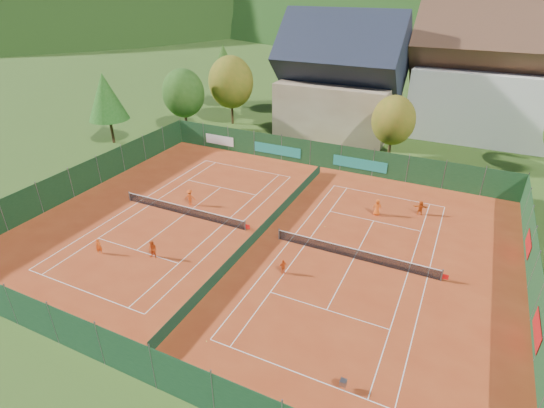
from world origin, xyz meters
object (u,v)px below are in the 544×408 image
Objects in this scene: player_right_near at (283,267)px; chalet at (341,83)px; player_left_far at (190,197)px; player_right_far_b at (420,208)px; ball_hopper at (343,382)px; player_left_mid at (153,250)px; player_right_far_a at (377,207)px; hotel_block_a at (496,81)px; player_left_near at (99,246)px.

chalet is at bearing 46.59° from player_right_near.
player_right_far_b is (20.13, 7.52, -0.11)m from player_left_far.
player_right_near is (-6.95, 7.79, 0.04)m from ball_hopper.
player_left_mid is 19.98m from player_right_far_a.
player_right_far_a is 3.98m from player_right_far_b.
chalet is 35.25m from player_right_near.
player_left_far reaches higher than player_right_near.
hotel_block_a reaches higher than player_left_far.
player_right_near is (14.11, 3.90, -0.06)m from player_left_near.
player_left_near is at bearing -120.90° from hotel_block_a.
player_right_near is at bearing -106.95° from hotel_block_a.
chalet is at bearing -65.83° from player_right_far_b.
player_left_mid reaches higher than player_right_far_b.
player_left_near is 27.90m from player_right_far_b.
player_left_far is at bearing 99.65° from player_right_near.
hotel_block_a is 16.57× the size of player_left_near.
player_right_far_a is at bearing 16.11° from player_right_far_b.
player_right_near is (6.79, -34.06, -6.03)m from chalet.
player_left_mid is at bearing -94.80° from chalet.
hotel_block_a is 42.42m from player_right_near.
hotel_block_a is at bearing 17.53° from chalet.
player_right_far_a is at bearing 15.67° from player_right_near.
player_left_far is 21.49m from player_right_far_b.
player_left_mid is (4.24, 1.35, 0.10)m from player_left_near.
ball_hopper is at bearing -71.81° from chalet.
player_right_far_a is (14.03, 14.22, 0.04)m from player_left_mid.
chalet is 25.60m from player_right_far_a.
ball_hopper is 0.53× the size of player_left_mid.
player_left_near reaches higher than ball_hopper.
ball_hopper is at bearing -102.92° from player_right_near.
player_left_far is at bearing -101.33° from chalet.
player_left_near is 4.45m from player_left_mid.
chalet is 25.86m from player_right_far_b.
hotel_block_a is 13.64× the size of player_right_far_a.
player_left_near is at bearing 27.54° from player_right_far_b.
ball_hopper is at bearing 131.70° from player_left_far.
player_left_near is 0.82× the size of player_left_far.
player_left_mid is at bearing 139.82° from player_right_near.
player_left_near is (-21.06, 3.88, 0.10)m from ball_hopper.
player_left_mid is at bearing 29.46° from player_right_far_a.
player_left_far is 1.00× the size of player_right_far_a.
player_right_far_b is at bearing 33.38° from player_left_mid.
player_left_far is at bearing 144.63° from ball_hopper.
hotel_block_a is 51.67m from player_left_near.
player_right_far_b is at bearing -172.46° from player_left_far.
player_left_far is at bearing 3.05° from player_right_far_a.
player_left_near is at bearing 67.36° from player_left_far.
player_left_far is at bearing -125.84° from hotel_block_a.
ball_hopper is at bearing -96.27° from hotel_block_a.
hotel_block_a reaches higher than player_right_far_b.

